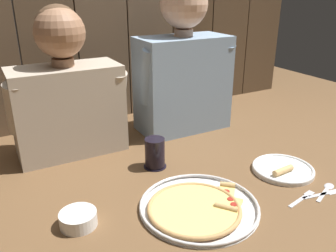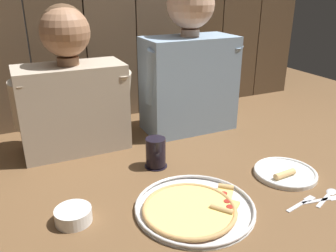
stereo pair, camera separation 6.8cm
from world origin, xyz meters
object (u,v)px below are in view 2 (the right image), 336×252
at_px(dinner_plate, 285,173).
at_px(diner_left, 71,88).
at_px(pizza_tray, 193,208).
at_px(drinking_glass, 156,153).
at_px(diner_right, 189,63).
at_px(dipping_bowl, 73,215).

bearing_deg(dinner_plate, diner_left, 139.10).
bearing_deg(pizza_tray, drinking_glass, 88.47).
bearing_deg(diner_right, pizza_tray, -116.76).
bearing_deg(pizza_tray, diner_right, 63.24).
distance_m(pizza_tray, dipping_bowl, 0.34).
bearing_deg(dinner_plate, drinking_glass, 146.76).
xyz_separation_m(dipping_bowl, diner_left, (0.11, 0.48, 0.23)).
bearing_deg(dipping_bowl, pizza_tray, -16.67).
bearing_deg(diner_left, dipping_bowl, -102.68).
height_order(pizza_tray, drinking_glass, drinking_glass).
relative_size(pizza_tray, diner_left, 0.64).
height_order(dinner_plate, diner_right, diner_right).
distance_m(dinner_plate, diner_right, 0.62).
distance_m(pizza_tray, diner_right, 0.71).
bearing_deg(pizza_tray, dipping_bowl, 163.33).
distance_m(dipping_bowl, diner_left, 0.54).
relative_size(pizza_tray, diner_right, 0.55).
xyz_separation_m(dinner_plate, diner_right, (-0.10, 0.53, 0.30)).
bearing_deg(dinner_plate, dipping_bowl, 175.81).
relative_size(drinking_glass, dipping_bowl, 1.08).
distance_m(drinking_glass, diner_left, 0.41).
bearing_deg(diner_left, diner_right, 0.03).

